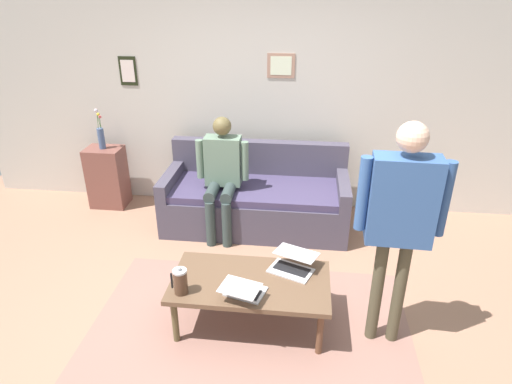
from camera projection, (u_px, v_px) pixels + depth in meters
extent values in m
plane|color=#996F57|center=(241.00, 320.00, 3.62)|extent=(7.68, 7.68, 0.00)
cube|color=#8E6558|center=(249.00, 331.00, 3.50)|extent=(2.54, 1.75, 0.01)
cube|color=beige|center=(268.00, 94.00, 5.00)|extent=(7.04, 0.10, 2.70)
cube|color=black|center=(128.00, 71.00, 5.02)|extent=(0.20, 0.02, 0.32)
cube|color=silver|center=(128.00, 71.00, 5.01)|extent=(0.15, 0.00, 0.25)
cube|color=#A57965|center=(281.00, 66.00, 4.80)|extent=(0.30, 0.02, 0.26)
cube|color=silver|center=(281.00, 66.00, 4.79)|extent=(0.23, 0.00, 0.20)
cube|color=#464050|center=(256.00, 209.00, 4.93)|extent=(2.00, 0.87, 0.42)
cube|color=#423859|center=(255.00, 189.00, 4.80)|extent=(1.76, 0.79, 0.08)
cube|color=#464050|center=(259.00, 160.00, 5.06)|extent=(2.00, 0.14, 0.46)
cube|color=#464050|center=(343.00, 188.00, 4.70)|extent=(0.12, 0.87, 0.20)
cube|color=#464050|center=(172.00, 179.00, 4.89)|extent=(0.12, 0.87, 0.20)
cube|color=brown|center=(250.00, 282.00, 3.41)|extent=(1.22, 0.65, 0.04)
cylinder|color=brown|center=(320.00, 333.00, 3.22)|extent=(0.05, 0.05, 0.38)
cylinder|color=brown|center=(175.00, 321.00, 3.33)|extent=(0.05, 0.05, 0.38)
cylinder|color=brown|center=(319.00, 288.00, 3.68)|extent=(0.05, 0.05, 0.38)
cylinder|color=brown|center=(192.00, 279.00, 3.79)|extent=(0.05, 0.05, 0.38)
cube|color=silver|center=(291.00, 271.00, 3.51)|extent=(0.39, 0.32, 0.01)
cube|color=black|center=(292.00, 269.00, 3.52)|extent=(0.31, 0.22, 0.00)
cube|color=silver|center=(296.00, 253.00, 3.54)|extent=(0.39, 0.31, 0.02)
cube|color=#AAD5EF|center=(296.00, 253.00, 3.54)|extent=(0.35, 0.28, 0.01)
cube|color=silver|center=(246.00, 291.00, 3.27)|extent=(0.33, 0.28, 0.01)
cube|color=black|center=(245.00, 292.00, 3.26)|extent=(0.26, 0.19, 0.00)
cube|color=silver|center=(240.00, 288.00, 3.14)|extent=(0.33, 0.27, 0.02)
cube|color=#A6D4E6|center=(240.00, 287.00, 3.15)|extent=(0.29, 0.24, 0.01)
cylinder|color=#4C3323|center=(181.00, 282.00, 3.23)|extent=(0.10, 0.10, 0.18)
cylinder|color=#B7B7BC|center=(180.00, 271.00, 3.19)|extent=(0.10, 0.10, 0.02)
sphere|color=#B2B2B7|center=(179.00, 268.00, 3.18)|extent=(0.03, 0.03, 0.03)
cube|color=black|center=(172.00, 281.00, 3.23)|extent=(0.01, 0.01, 0.13)
cube|color=brown|center=(108.00, 177.00, 5.33)|extent=(0.42, 0.32, 0.74)
cylinder|color=#435880|center=(101.00, 138.00, 5.11)|extent=(0.08, 0.08, 0.24)
cylinder|color=#3D7038|center=(100.00, 123.00, 5.04)|extent=(0.01, 0.02, 0.13)
sphere|color=#E0565C|center=(100.00, 117.00, 5.01)|extent=(0.03, 0.03, 0.03)
cylinder|color=#3D7038|center=(98.00, 119.00, 5.02)|extent=(0.01, 0.02, 0.21)
sphere|color=silver|center=(96.00, 111.00, 4.98)|extent=(0.04, 0.04, 0.04)
cylinder|color=#3D7038|center=(99.00, 121.00, 5.01)|extent=(0.02, 0.02, 0.17)
sphere|color=yellow|center=(98.00, 114.00, 4.97)|extent=(0.03, 0.03, 0.03)
cylinder|color=#4D4733|center=(399.00, 293.00, 3.25)|extent=(0.09, 0.09, 0.88)
cylinder|color=#4D4733|center=(377.00, 290.00, 3.27)|extent=(0.09, 0.09, 0.88)
cube|color=#355790|center=(402.00, 201.00, 2.93)|extent=(0.45, 0.21, 0.62)
cylinder|color=#355790|center=(444.00, 199.00, 2.88)|extent=(0.08, 0.08, 0.53)
cylinder|color=#355790|center=(363.00, 194.00, 2.95)|extent=(0.08, 0.08, 0.53)
sphere|color=beige|center=(413.00, 137.00, 2.74)|extent=(0.20, 0.20, 0.20)
cylinder|color=#313D3C|center=(227.00, 225.00, 4.53)|extent=(0.10, 0.10, 0.50)
cylinder|color=#313D3C|center=(211.00, 224.00, 4.54)|extent=(0.10, 0.10, 0.50)
cylinder|color=#313D3C|center=(229.00, 191.00, 4.56)|extent=(0.12, 0.40, 0.12)
cylinder|color=#313D3C|center=(213.00, 190.00, 4.57)|extent=(0.12, 0.40, 0.12)
cube|color=slate|center=(223.00, 161.00, 4.61)|extent=(0.37, 0.20, 0.52)
cylinder|color=slate|center=(245.00, 161.00, 4.53)|extent=(0.08, 0.08, 0.42)
cylinder|color=slate|center=(200.00, 159.00, 4.58)|extent=(0.08, 0.08, 0.42)
sphere|color=brown|center=(222.00, 126.00, 4.45)|extent=(0.19, 0.19, 0.19)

